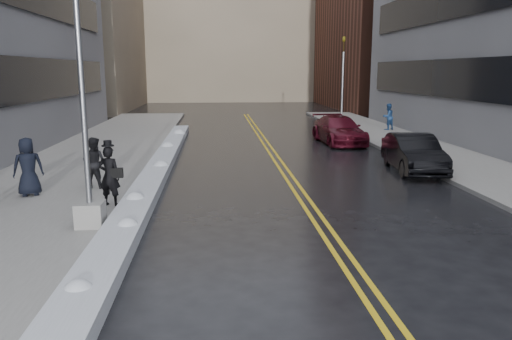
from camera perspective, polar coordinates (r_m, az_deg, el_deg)
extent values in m
plane|color=black|center=(10.82, -3.36, -9.95)|extent=(160.00, 160.00, 0.00)
cube|color=gray|center=(21.19, -19.73, 0.20)|extent=(5.50, 50.00, 0.15)
cube|color=gray|center=(22.84, 21.98, 0.81)|extent=(4.00, 50.00, 0.15)
cube|color=gold|center=(20.61, 2.56, 0.37)|extent=(0.12, 50.00, 0.01)
cube|color=gold|center=(20.65, 3.39, 0.38)|extent=(0.12, 50.00, 0.01)
cube|color=silver|center=(18.60, -11.49, -0.53)|extent=(0.90, 30.00, 0.34)
cube|color=gray|center=(56.43, -21.14, 15.77)|extent=(14.00, 22.00, 18.00)
cube|color=gray|center=(70.47, -2.91, 17.10)|extent=(36.00, 16.00, 22.00)
cube|color=gray|center=(12.95, -18.40, -4.82)|extent=(0.65, 0.65, 0.60)
cylinder|color=gray|center=(12.48, -19.51, 12.20)|extent=(0.14, 0.14, 7.00)
cylinder|color=maroon|center=(22.35, 19.75, 1.73)|extent=(0.24, 0.24, 0.60)
sphere|color=maroon|center=(22.31, 19.80, 2.49)|extent=(0.26, 0.26, 0.26)
cylinder|color=maroon|center=(22.34, 19.76, 1.86)|extent=(0.25, 0.10, 0.10)
cylinder|color=gray|center=(35.19, 9.83, 9.11)|extent=(0.14, 0.14, 5.00)
imported|color=#594C0C|center=(35.21, 10.00, 13.99)|extent=(0.16, 0.20, 1.00)
imported|color=black|center=(14.62, -16.40, -0.67)|extent=(0.70, 0.54, 1.70)
imported|color=black|center=(17.03, -18.03, 0.82)|extent=(0.96, 0.84, 1.65)
imported|color=black|center=(16.65, -24.61, 0.35)|extent=(1.03, 0.87, 1.79)
imported|color=navy|center=(33.26, 14.85, 5.91)|extent=(1.01, 0.92, 1.68)
imported|color=black|center=(20.45, 17.56, 1.84)|extent=(2.00, 4.60, 1.47)
imported|color=#460B18|center=(27.55, 9.46, 4.54)|extent=(2.35, 5.17, 1.47)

